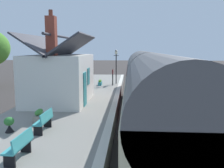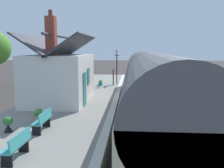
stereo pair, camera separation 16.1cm
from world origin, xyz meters
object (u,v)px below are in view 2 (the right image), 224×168
(bench_mid_platform, at_px, (89,83))
(planter_edge_far, at_px, (8,124))
(station_sign_board, at_px, (113,73))
(train, at_px, (148,88))
(bench_platform_end, at_px, (43,120))
(planter_by_door, at_px, (101,82))
(station_building, at_px, (60,76))
(planter_edge_near, at_px, (89,78))
(bench_near_building, at_px, (17,145))
(lamp_post_platform, at_px, (117,60))
(planter_under_sign, at_px, (38,116))

(bench_mid_platform, height_order, planter_edge_far, bench_mid_platform)
(planter_edge_far, relative_size, station_sign_board, 0.42)
(train, distance_m, planter_edge_far, 7.77)
(train, relative_size, bench_platform_end, 14.26)
(planter_by_door, distance_m, planter_edge_far, 14.13)
(train, distance_m, planter_by_door, 10.27)
(station_building, distance_m, planter_edge_near, 10.15)
(bench_platform_end, relative_size, bench_near_building, 1.00)
(bench_near_building, distance_m, station_sign_board, 16.76)
(station_building, bearing_deg, bench_near_building, -172.63)
(planter_edge_near, bearing_deg, train, -154.92)
(bench_platform_end, distance_m, planter_edge_far, 1.47)
(train, bearing_deg, planter_edge_far, 126.07)
(station_building, relative_size, bench_near_building, 4.31)
(train, distance_m, station_building, 6.05)
(bench_platform_end, bearing_deg, station_sign_board, -8.30)
(planter_edge_far, bearing_deg, lamp_post_platform, -13.83)
(bench_near_building, height_order, lamp_post_platform, lamp_post_platform)
(train, xyz_separation_m, bench_platform_end, (-4.31, 4.79, -0.77))
(station_building, distance_m, planter_by_door, 7.98)
(train, relative_size, planter_by_door, 22.18)
(station_building, height_order, lamp_post_platform, station_building)
(bench_mid_platform, bearing_deg, planter_by_door, -23.13)
(train, bearing_deg, bench_mid_platform, 32.81)
(lamp_post_platform, bearing_deg, planter_edge_near, 69.37)
(planter_by_door, bearing_deg, bench_near_building, 177.81)
(bench_platform_end, bearing_deg, station_building, 9.18)
(station_building, height_order, bench_platform_end, station_building)
(station_sign_board, bearing_deg, bench_near_building, 173.61)
(bench_near_building, bearing_deg, lamp_post_platform, -6.87)
(planter_edge_near, xyz_separation_m, station_sign_board, (-2.25, -2.77, 0.81))
(planter_under_sign, xyz_separation_m, station_sign_board, (12.56, -2.75, 0.88))
(station_building, bearing_deg, planter_by_door, -13.05)
(planter_edge_near, distance_m, station_sign_board, 3.66)
(planter_under_sign, height_order, planter_edge_near, planter_edge_near)
(train, xyz_separation_m, planter_by_door, (9.41, 4.00, -0.97))
(planter_edge_far, bearing_deg, bench_near_building, -147.53)
(lamp_post_platform, bearing_deg, bench_mid_platform, 143.90)
(train, relative_size, bench_near_building, 14.25)
(planter_edge_near, bearing_deg, bench_platform_end, -177.36)
(bench_near_building, height_order, planter_under_sign, bench_near_building)
(bench_platform_end, bearing_deg, planter_edge_near, 2.64)
(planter_under_sign, xyz_separation_m, lamp_post_platform, (13.67, -3.02, 2.12))
(bench_platform_end, relative_size, planter_edge_far, 2.13)
(planter_under_sign, xyz_separation_m, planter_by_door, (12.40, -1.51, -0.03))
(train, bearing_deg, planter_by_door, 23.02)
(lamp_post_platform, bearing_deg, station_sign_board, 166.08)
(station_building, height_order, bench_near_building, station_building)
(planter_under_sign, bearing_deg, planter_by_door, -6.96)
(bench_platform_end, height_order, planter_under_sign, bench_platform_end)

